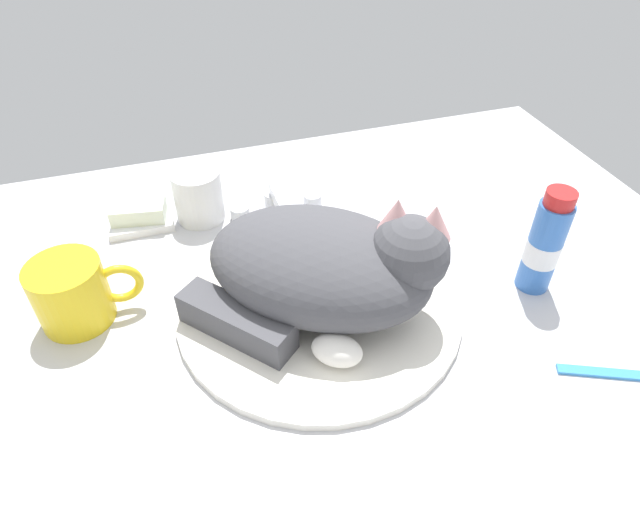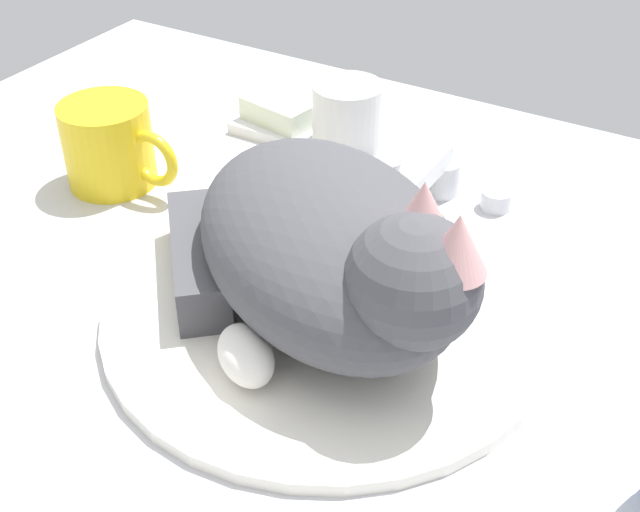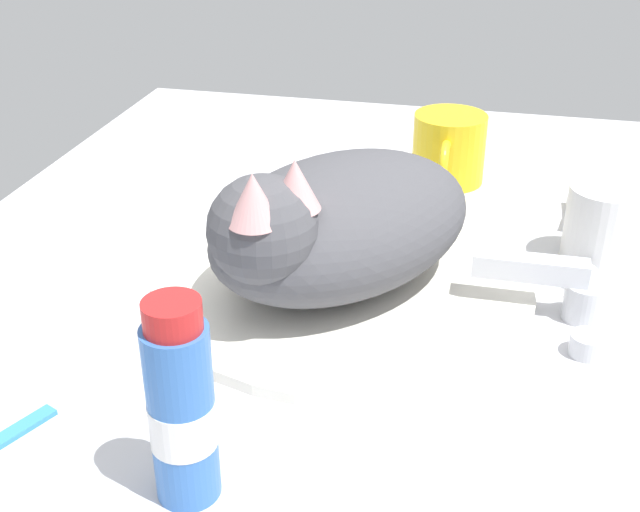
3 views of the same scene
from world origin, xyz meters
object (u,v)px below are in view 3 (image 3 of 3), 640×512
object	(u,v)px
cat	(332,224)
soap_bar	(602,203)
rinse_cup	(602,225)
faucet	(565,291)
coffee_mug	(449,149)
toothpaste_bottle	(182,409)

from	to	relation	value
cat	soap_bar	distance (cm)	32.28
rinse_cup	faucet	bearing A→B (deg)	-17.54
faucet	cat	size ratio (longest dim) A/B	0.43
coffee_mug	soap_bar	xyz separation A→B (cm)	(7.89, 16.79, -1.61)
faucet	soap_bar	distance (cm)	20.06
coffee_mug	rinse_cup	world-z (taller)	coffee_mug
soap_bar	cat	bearing A→B (deg)	-50.00
rinse_cup	toothpaste_bottle	xyz separation A→B (cm)	(37.98, -27.23, 2.76)
cat	toothpaste_bottle	xyz separation A→B (cm)	(26.03, -3.57, -0.44)
cat	rinse_cup	distance (cm)	26.70
cat	coffee_mug	world-z (taller)	cat
cat	soap_bar	world-z (taller)	cat
faucet	coffee_mug	xyz separation A→B (cm)	(-27.48, -12.50, 1.63)
cat	toothpaste_bottle	world-z (taller)	cat
faucet	rinse_cup	distance (cm)	11.63
rinse_cup	toothpaste_bottle	world-z (taller)	toothpaste_bottle
coffee_mug	toothpaste_bottle	distance (cm)	55.67
coffee_mug	rinse_cup	size ratio (longest dim) A/B	1.61
faucet	toothpaste_bottle	size ratio (longest dim) A/B	0.99
coffee_mug	soap_bar	world-z (taller)	coffee_mug
faucet	cat	xyz separation A→B (cm)	(0.95, -20.19, 4.64)
faucet	toothpaste_bottle	xyz separation A→B (cm)	(26.98, -23.75, 4.20)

